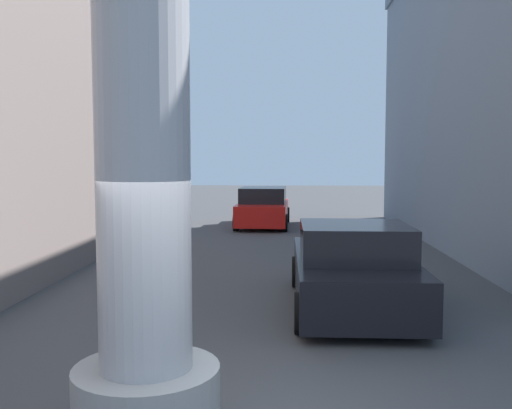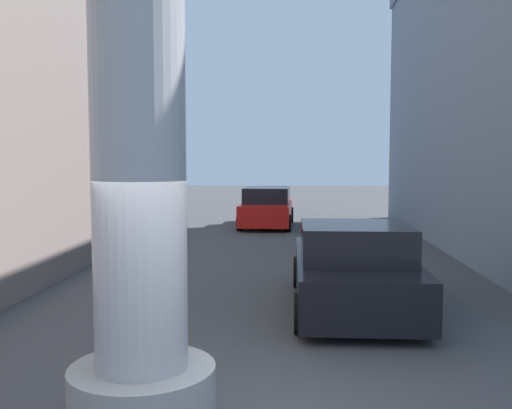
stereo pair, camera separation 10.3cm
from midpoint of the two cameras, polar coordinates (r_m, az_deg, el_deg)
ground_plane at (r=15.25m, az=0.96°, el=-5.58°), size 84.12×84.12×0.00m
car_lead at (r=10.46m, az=9.34°, el=-6.46°), size 2.14×4.63×1.56m
car_far at (r=22.68m, az=0.59°, el=-0.34°), size 2.13×4.34×1.56m
palm_tree_mid_left at (r=15.77m, az=-22.94°, el=14.62°), size 2.91×2.98×8.57m
pedestrian_far_left at (r=19.30m, az=-12.65°, el=-0.62°), size 0.46×0.46×1.67m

